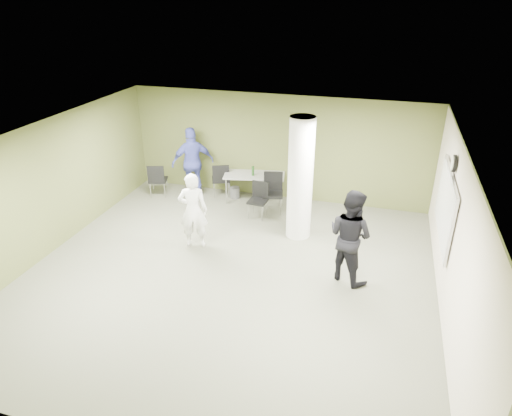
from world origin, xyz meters
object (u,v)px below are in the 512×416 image
(woman_white, at_px, (193,211))
(man_blue, at_px, (193,163))
(folding_table, at_px, (254,176))
(chair_back_left, at_px, (157,178))
(man_black, at_px, (350,236))

(woman_white, height_order, man_blue, man_blue)
(folding_table, distance_m, man_blue, 1.71)
(chair_back_left, relative_size, man_blue, 0.49)
(chair_back_left, bearing_deg, folding_table, 173.95)
(chair_back_left, xyz_separation_m, man_blue, (0.93, 0.34, 0.42))
(folding_table, xyz_separation_m, chair_back_left, (-2.61, -0.48, -0.16))
(woman_white, xyz_separation_m, man_black, (3.38, -0.34, 0.08))
(chair_back_left, bearing_deg, woman_white, 116.18)
(woman_white, height_order, man_black, man_black)
(man_black, height_order, man_blue, man_blue)
(man_blue, bearing_deg, folding_table, 151.12)
(folding_table, bearing_deg, woman_white, -113.36)
(chair_back_left, xyz_separation_m, woman_white, (2.01, -2.18, 0.31))
(chair_back_left, height_order, woman_white, woman_white)
(man_black, distance_m, man_blue, 5.29)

